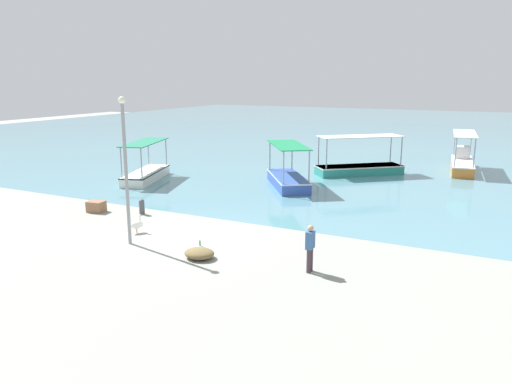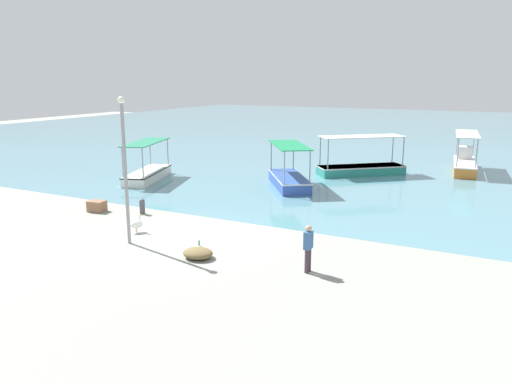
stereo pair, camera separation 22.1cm
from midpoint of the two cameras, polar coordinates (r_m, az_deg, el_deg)
ground at (r=21.13m, az=-6.39°, el=-5.34°), size 120.00×120.00×0.00m
harbor_water at (r=65.94m, az=17.47°, el=6.59°), size 110.00×90.00×0.00m
fishing_boat_near_right at (r=35.55m, az=12.07°, el=2.78°), size 5.79×5.28×2.69m
fishing_boat_far_right at (r=30.89m, az=3.99°, el=1.56°), size 4.43×5.30×2.62m
fishing_boat_far_left at (r=39.03m, az=22.89°, el=3.11°), size 2.14×6.25×2.74m
fishing_boat_outer at (r=33.62m, az=-12.12°, el=2.19°), size 3.20×5.54×2.53m
pelican at (r=22.34m, az=-13.20°, el=-3.58°), size 0.50×0.75×0.80m
lamp_post at (r=20.29m, az=-14.45°, el=3.20°), size 0.28×0.28×5.90m
mooring_bollard at (r=25.28m, az=-12.64°, el=-1.56°), size 0.28×0.28×0.77m
fisherman_standing at (r=17.35m, az=6.35°, el=-6.28°), size 0.22×0.40×1.69m
net_pile at (r=18.89m, az=-6.32°, el=-6.96°), size 1.17×0.99×0.38m
cargo_crate at (r=26.38m, az=-17.50°, el=-1.55°), size 0.91×0.75×0.55m
glass_bottle at (r=20.29m, az=-6.22°, el=-5.79°), size 0.07×0.07×0.27m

